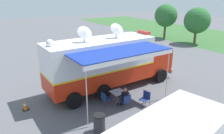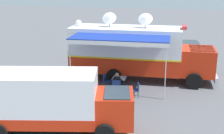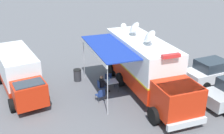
% 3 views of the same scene
% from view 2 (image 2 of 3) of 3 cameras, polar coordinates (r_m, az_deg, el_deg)
% --- Properties ---
extents(ground_plane, '(100.00, 100.00, 0.00)m').
position_cam_2_polar(ground_plane, '(21.07, 2.45, -2.11)').
color(ground_plane, '#5B5B60').
extents(lot_stripe, '(0.28, 4.80, 0.01)m').
position_cam_2_polar(lot_stripe, '(23.80, 6.55, -0.04)').
color(lot_stripe, silver).
rests_on(lot_stripe, ground).
extents(command_truck, '(5.11, 9.57, 4.53)m').
position_cam_2_polar(command_truck, '(20.42, 4.58, 2.94)').
color(command_truck, red).
rests_on(command_truck, ground).
extents(folding_table, '(0.83, 0.83, 0.73)m').
position_cam_2_polar(folding_table, '(18.87, 1.34, -2.14)').
color(folding_table, silver).
rests_on(folding_table, ground).
extents(water_bottle, '(0.07, 0.07, 0.22)m').
position_cam_2_polar(water_bottle, '(18.74, 0.80, -1.75)').
color(water_bottle, '#4C99D8').
rests_on(water_bottle, folding_table).
extents(folding_chair_at_table, '(0.50, 0.50, 0.87)m').
position_cam_2_polar(folding_chair_at_table, '(18.18, 0.88, -3.39)').
color(folding_chair_at_table, navy).
rests_on(folding_chair_at_table, ground).
extents(folding_chair_beside_table, '(0.50, 0.50, 0.87)m').
position_cam_2_polar(folding_chair_beside_table, '(19.18, -1.10, -2.34)').
color(folding_chair_beside_table, navy).
rests_on(folding_chair_beside_table, ground).
extents(folding_chair_spare_by_truck, '(0.59, 0.59, 0.87)m').
position_cam_2_polar(folding_chair_spare_by_truck, '(17.70, 4.46, -3.99)').
color(folding_chair_spare_by_truck, navy).
rests_on(folding_chair_spare_by_truck, ground).
extents(seated_responder, '(0.67, 0.56, 1.25)m').
position_cam_2_polar(seated_responder, '(18.31, 0.99, -2.79)').
color(seated_responder, black).
rests_on(seated_responder, ground).
extents(trash_bin, '(0.57, 0.57, 0.91)m').
position_cam_2_polar(trash_bin, '(17.81, -7.28, -4.15)').
color(trash_bin, '#2D2D33').
rests_on(trash_bin, ground).
extents(traffic_cone, '(0.36, 0.36, 0.58)m').
position_cam_2_polar(traffic_cone, '(22.33, -10.03, -0.54)').
color(traffic_cone, black).
rests_on(traffic_cone, ground).
extents(support_truck, '(3.42, 7.08, 2.70)m').
position_cam_2_polar(support_truck, '(13.84, -11.54, -6.30)').
color(support_truck, white).
rests_on(support_truck, ground).
extents(car_behind_truck, '(4.38, 2.37, 1.76)m').
position_cam_2_polar(car_behind_truck, '(25.74, 6.83, 3.19)').
color(car_behind_truck, silver).
rests_on(car_behind_truck, ground).
extents(car_far_corner, '(4.38, 2.39, 1.76)m').
position_cam_2_polar(car_far_corner, '(24.96, 13.81, 2.43)').
color(car_far_corner, '#B2B5BA').
rests_on(car_far_corner, ground).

